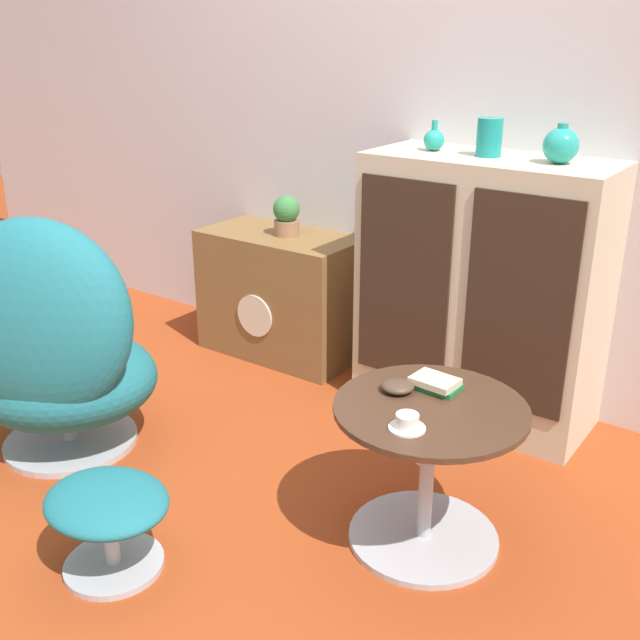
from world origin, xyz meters
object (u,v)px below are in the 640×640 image
tv_console (282,294)px  potted_plant (287,215)px  book_stack (436,383)px  bowl (398,386)px  teacup (407,423)px  vase_leftmost (434,140)px  vase_inner_left (489,137)px  sideboard (481,291)px  ottoman (108,511)px  egg_chair (49,352)px  coffee_table (427,466)px  vase_inner_right (561,145)px

tv_console → potted_plant: bearing=0.7°
book_stack → bowl: bearing=-136.9°
teacup → bowl: (-0.14, 0.18, 0.00)m
vase_leftmost → vase_inner_left: bearing=-0.0°
sideboard → ottoman: bearing=-106.1°
vase_inner_left → potted_plant: size_ratio=0.75×
sideboard → egg_chair: sideboard is taller
bowl → book_stack: bearing=43.1°
vase_leftmost → coffee_table: bearing=-60.9°
sideboard → tv_console: sideboard is taller
teacup → book_stack: (-0.05, 0.26, 0.00)m
vase_leftmost → vase_inner_left: vase_inner_left is taller
sideboard → vase_inner_right: vase_inner_right is taller
ottoman → vase_inner_right: vase_inner_right is taller
egg_chair → coffee_table: egg_chair is taller
coffee_table → sideboard: bearing=105.7°
ottoman → teacup: bearing=35.6°
book_stack → coffee_table: bearing=-69.0°
book_stack → bowl: book_stack is taller
potted_plant → ottoman: bearing=-70.6°
potted_plant → teacup: bearing=-40.2°
coffee_table → vase_leftmost: vase_leftmost is taller
coffee_table → vase_inner_left: size_ratio=4.12×
vase_inner_right → bowl: vase_inner_right is taller
egg_chair → coffee_table: size_ratio=1.63×
tv_console → potted_plant: potted_plant is taller
sideboard → teacup: sideboard is taller
tv_console → vase_inner_right: bearing=-0.4°
sideboard → teacup: bearing=-76.2°
coffee_table → book_stack: book_stack is taller
vase_inner_left → book_stack: size_ratio=0.97×
coffee_table → vase_inner_left: 1.25m
sideboard → egg_chair: (-1.10, -1.20, -0.11)m
egg_chair → teacup: size_ratio=9.03×
potted_plant → coffee_table: bearing=-35.8°
tv_console → egg_chair: 1.23m
egg_chair → vase_leftmost: vase_leftmost is taller
potted_plant → tv_console: bearing=-179.3°
sideboard → teacup: size_ratio=10.12×
book_stack → potted_plant: bearing=146.6°
potted_plant → bowl: (1.09, -0.86, -0.20)m
book_stack → tv_console: bearing=147.5°
potted_plant → teacup: potted_plant is taller
coffee_table → teacup: bearing=-86.8°
vase_inner_right → ottoman: bearing=-114.2°
vase_inner_right → vase_inner_left: bearing=180.0°
vase_leftmost → book_stack: vase_leftmost is taller
coffee_table → potted_plant: size_ratio=3.11×
sideboard → ottoman: (-0.44, -1.52, -0.33)m
vase_inner_right → book_stack: (-0.04, -0.77, -0.62)m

